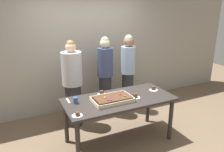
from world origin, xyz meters
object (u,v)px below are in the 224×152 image
Objects in this scene: cake_server_utensil at (68,101)px; plated_slice_far_left at (102,94)px; plated_slice_near_left at (153,89)px; person_serving_front at (73,84)px; sheet_cake at (112,99)px; person_green_shirt_behind at (105,75)px; plated_slice_near_right at (77,115)px; person_striped_tie_right at (128,72)px; plated_slice_far_right at (135,97)px; drink_cup_nearest at (76,100)px; party_table at (119,104)px.

plated_slice_far_left is at bearing -0.20° from cake_server_utensil.
plated_slice_near_left reaches higher than cake_server_utensil.
plated_slice_near_left is 1.51m from cake_server_utensil.
person_serving_front is (-1.25, 0.80, 0.04)m from plated_slice_near_left.
plated_slice_near_left is 0.94m from plated_slice_far_left.
person_serving_front is (-0.39, 0.90, 0.02)m from sheet_cake.
plated_slice_far_left is 0.09× the size of person_green_shirt_behind.
person_striped_tie_right is at bearing 40.08° from plated_slice_near_right.
plated_slice_far_right is at bearing -38.63° from plated_slice_far_left.
drink_cup_nearest is at bearing 76.60° from plated_slice_near_right.
plated_slice_far_right is (0.45, -0.36, 0.00)m from plated_slice_far_left.
person_serving_front is (0.25, 0.59, 0.06)m from cake_server_utensil.
plated_slice_near_right is 1.00× the size of plated_slice_far_right.
person_green_shirt_behind reaches higher than plated_slice_near_right.
person_striped_tie_right is (0.51, -0.05, 0.02)m from person_green_shirt_behind.
person_serving_front reaches higher than party_table.
plated_slice_far_left is at bearing 141.37° from plated_slice_far_right.
party_table is 2.86× the size of sheet_cake.
person_striped_tie_right reaches higher than plated_slice_near_right.
party_table is 1.24m from person_striped_tie_right.
party_table is at bearing -52.73° from plated_slice_far_left.
drink_cup_nearest reaches higher than plated_slice_far_left.
plated_slice_far_right is at bearing -19.37° from cake_server_utensil.
plated_slice_near_right is at bearing -159.47° from sheet_cake.
sheet_cake is 0.40m from plated_slice_far_right.
plated_slice_near_left is at bearing 18.13° from plated_slice_far_right.
person_green_shirt_behind is 0.99× the size of person_striped_tie_right.
plated_slice_near_right is (-0.65, -0.24, -0.02)m from sheet_cake.
drink_cup_nearest reaches higher than plated_slice_near_left.
person_green_shirt_behind is (0.75, 0.18, 0.02)m from person_serving_front.
person_green_shirt_behind is at bearing 45.32° from drink_cup_nearest.
drink_cup_nearest is (0.10, 0.41, 0.03)m from plated_slice_near_right.
plated_slice_near_right reaches higher than cake_server_utensil.
plated_slice_far_left reaches higher than plated_slice_near_left.
plated_slice_near_right is 0.09× the size of person_striped_tie_right.
person_green_shirt_behind reaches higher than cake_server_utensil.
sheet_cake is 0.58m from drink_cup_nearest.
person_green_shirt_behind is at bearing 52.88° from plated_slice_near_right.
sheet_cake reaches higher than plated_slice_near_right.
sheet_cake is 3.16× the size of cake_server_utensil.
person_green_shirt_behind is (-0.51, 0.99, 0.06)m from plated_slice_near_left.
person_striped_tie_right reaches higher than plated_slice_near_left.
plated_slice_near_left is 0.49m from plated_slice_far_right.
plated_slice_far_left is 0.58m from plated_slice_far_right.
person_striped_tie_right reaches higher than party_table.
sheet_cake is 6.31× the size of drink_cup_nearest.
plated_slice_far_left is 0.75× the size of cake_server_utensil.
sheet_cake is at bearing -80.28° from plated_slice_far_left.
plated_slice_far_right is 1.14m from person_green_shirt_behind.
plated_slice_near_left is at bearing -7.94° from cake_server_utensil.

